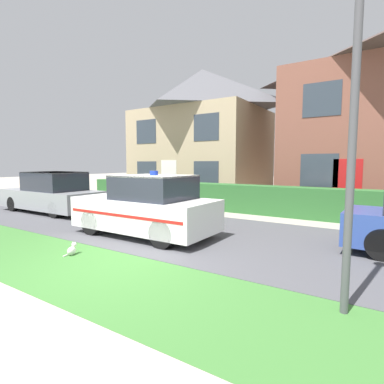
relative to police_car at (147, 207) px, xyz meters
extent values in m
plane|color=#A89E8E|center=(1.19, -2.27, -0.77)|extent=(80.00, 80.00, 0.00)
cube|color=#4C4C51|center=(1.19, 1.02, -0.76)|extent=(28.00, 5.03, 0.01)
cube|color=#3D7533|center=(1.19, -2.61, -0.77)|extent=(28.00, 2.23, 0.01)
cube|color=#2D662D|center=(-0.08, 5.02, -0.23)|extent=(14.97, 0.83, 1.09)
cylinder|color=black|center=(-1.30, 0.77, -0.43)|extent=(0.66, 0.20, 0.66)
cylinder|color=black|center=(-1.30, -0.77, -0.43)|extent=(0.66, 0.20, 0.66)
cylinder|color=black|center=(1.13, 0.77, -0.43)|extent=(0.66, 0.20, 0.66)
cylinder|color=black|center=(1.13, -0.77, -0.43)|extent=(0.66, 0.20, 0.66)
cube|color=white|center=(-0.08, 0.00, -0.17)|extent=(3.92, 1.75, 0.82)
cube|color=#232833|center=(0.26, 0.00, 0.55)|extent=(1.85, 1.57, 0.62)
cube|color=white|center=(0.26, 0.00, 0.84)|extent=(1.85, 1.57, 0.04)
cube|color=red|center=(-0.09, 0.88, -0.11)|extent=(3.72, 0.01, 0.07)
cube|color=red|center=(-0.08, -0.88, -0.11)|extent=(3.72, 0.01, 0.07)
cylinder|color=#1933A5|center=(0.26, 0.00, 0.92)|extent=(0.22, 0.22, 0.11)
ellipsoid|color=silver|center=(-0.18, -2.20, -0.68)|extent=(0.20, 0.25, 0.18)
ellipsoid|color=beige|center=(-0.20, -2.12, -0.69)|extent=(0.09, 0.08, 0.10)
sphere|color=silver|center=(-0.21, -2.11, -0.57)|extent=(0.11, 0.11, 0.11)
cone|color=silver|center=(-0.18, -2.10, -0.52)|extent=(0.04, 0.04, 0.04)
cone|color=silver|center=(-0.23, -2.12, -0.52)|extent=(0.04, 0.04, 0.04)
cylinder|color=silver|center=(-0.23, -2.29, -0.76)|extent=(0.08, 0.18, 0.03)
cylinder|color=black|center=(5.35, 0.92, -0.43)|extent=(0.66, 0.22, 0.65)
cylinder|color=black|center=(-7.27, 1.68, -0.47)|extent=(0.58, 0.20, 0.58)
cylinder|color=black|center=(-7.26, 0.13, -0.47)|extent=(0.58, 0.20, 0.58)
cylinder|color=black|center=(-4.44, 1.69, -0.47)|extent=(0.58, 0.20, 0.58)
cylinder|color=black|center=(-4.43, 0.15, -0.47)|extent=(0.58, 0.20, 0.58)
cube|color=gray|center=(-5.85, 0.91, -0.25)|extent=(4.57, 1.77, 0.71)
cube|color=#232833|center=(-5.57, 0.91, 0.47)|extent=(2.17, 1.58, 0.72)
cube|color=gray|center=(-5.57, 0.91, 0.81)|extent=(2.17, 1.58, 0.04)
cube|color=tan|center=(-4.01, 9.55, 1.71)|extent=(6.98, 5.64, 4.97)
pyramid|color=#56565B|center=(-4.01, 9.55, 5.42)|extent=(7.33, 5.93, 2.45)
cube|color=white|center=(-4.37, 6.72, 0.28)|extent=(1.00, 0.02, 2.10)
cube|color=#333D47|center=(-5.93, 6.72, 0.62)|extent=(1.40, 0.02, 1.30)
cube|color=#333D47|center=(-2.09, 6.72, 0.62)|extent=(1.40, 0.02, 1.30)
cube|color=#333D47|center=(-5.93, 6.72, 2.90)|extent=(1.40, 0.02, 1.30)
cube|color=#333D47|center=(-2.09, 6.72, 2.90)|extent=(1.40, 0.02, 1.30)
cube|color=red|center=(4.12, 6.60, 0.28)|extent=(1.00, 0.02, 2.10)
cube|color=#333D47|center=(3.12, 6.60, 0.89)|extent=(1.40, 0.02, 1.30)
cube|color=#333D47|center=(3.12, 6.60, 3.62)|extent=(1.40, 0.02, 1.30)
cube|color=black|center=(-4.25, 5.24, -0.28)|extent=(0.72, 0.71, 0.99)
cube|color=black|center=(-4.25, 5.24, 0.27)|extent=(0.75, 0.75, 0.10)
cylinder|color=#4C4C51|center=(4.95, -1.79, 1.49)|extent=(0.10, 0.10, 4.52)
camera|label=1|loc=(5.31, -6.00, 1.17)|focal=28.00mm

